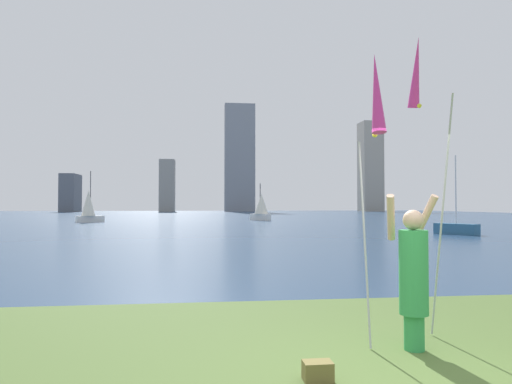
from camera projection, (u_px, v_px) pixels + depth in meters
ground at (217, 219)px, 54.70m from camera, size 120.00×138.00×0.12m
person at (413, 273)px, 5.29m from camera, size 0.66×0.48×1.79m
kite_flag_left at (376, 102)px, 5.15m from camera, size 0.16×0.74×3.38m
kite_flag_right at (418, 82)px, 6.25m from camera, size 0.16×1.09×3.93m
bag at (318, 371)px, 4.35m from camera, size 0.28×0.18×0.18m
sailboat_1 at (89, 207)px, 42.81m from camera, size 2.44×1.99×4.81m
sailboat_3 at (456, 228)px, 25.62m from camera, size 1.76×2.44×4.42m
sailboat_4 at (261, 207)px, 48.14m from camera, size 2.07×2.91×3.88m
skyline_tower_0 at (70, 193)px, 103.95m from camera, size 3.26×7.12×8.53m
skyline_tower_1 at (167, 186)px, 108.09m from camera, size 3.53×4.53×12.19m
skyline_tower_2 at (240, 158)px, 110.51m from camera, size 7.23×3.20×25.80m
skyline_tower_3 at (370, 167)px, 112.51m from camera, size 4.93×5.30×21.84m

